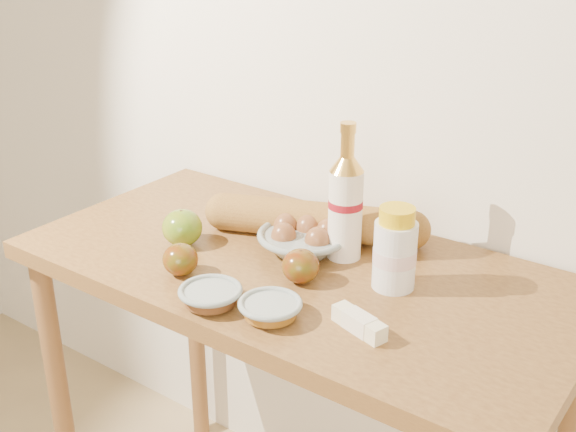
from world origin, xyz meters
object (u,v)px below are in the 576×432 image
object	(u,v)px
cream_bottle	(395,251)
baguette	(315,220)
bourbon_bottle	(346,204)
table	(296,313)
egg_bowl	(303,238)

from	to	relation	value
cream_bottle	baguette	world-z (taller)	cream_bottle
bourbon_bottle	cream_bottle	world-z (taller)	bourbon_bottle
table	baguette	world-z (taller)	baguette
cream_bottle	baguette	xyz separation A→B (m)	(-0.25, 0.10, -0.04)
bourbon_bottle	cream_bottle	size ratio (longest dim) A/B	1.76
table	cream_bottle	bearing A→B (deg)	8.18
cream_bottle	egg_bowl	bearing A→B (deg)	161.85
cream_bottle	baguette	bearing A→B (deg)	147.73
cream_bottle	egg_bowl	distance (m)	0.24
bourbon_bottle	baguette	size ratio (longest dim) A/B	0.58
table	cream_bottle	xyz separation A→B (m)	(0.21, 0.03, 0.20)
egg_bowl	baguette	bearing A→B (deg)	103.50
egg_bowl	baguette	world-z (taller)	baguette
table	baguette	bearing A→B (deg)	107.09
bourbon_bottle	egg_bowl	size ratio (longest dim) A/B	1.18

